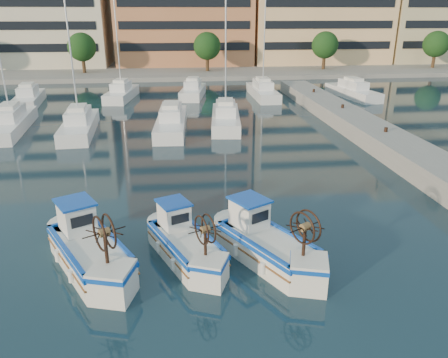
# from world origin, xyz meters

# --- Properties ---
(ground) EXTENTS (300.00, 300.00, 0.00)m
(ground) POSITION_xyz_m (0.00, 0.00, 0.00)
(ground) COLOR #1B3846
(ground) RESTS_ON ground
(quay) EXTENTS (3.00, 60.00, 1.20)m
(quay) POSITION_xyz_m (13.00, 8.00, 0.60)
(quay) COLOR gray
(quay) RESTS_ON ground
(yacht_marina) EXTENTS (39.07, 23.15, 11.50)m
(yacht_marina) POSITION_xyz_m (-3.46, 27.37, 0.53)
(yacht_marina) COLOR white
(yacht_marina) RESTS_ON ground
(fishing_boat_a) EXTENTS (3.73, 4.74, 2.87)m
(fishing_boat_a) POSITION_xyz_m (-4.61, 0.95, 0.79)
(fishing_boat_a) COLOR white
(fishing_boat_a) RESTS_ON ground
(fishing_boat_b) EXTENTS (3.01, 4.18, 2.52)m
(fishing_boat_b) POSITION_xyz_m (-1.12, 1.17, 0.69)
(fishing_boat_b) COLOR white
(fishing_boat_b) RESTS_ON ground
(fishing_boat_c) EXTENTS (3.63, 4.57, 2.77)m
(fishing_boat_c) POSITION_xyz_m (1.91, 0.65, 0.76)
(fishing_boat_c) COLOR white
(fishing_boat_c) RESTS_ON ground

